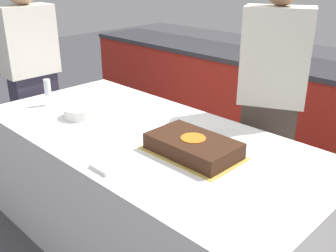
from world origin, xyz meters
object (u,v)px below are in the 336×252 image
plate_stack (80,112)px  person_cutting_cake (270,106)px  wine_glass (48,89)px  person_seated_left (33,78)px  cake (193,146)px

plate_stack → person_cutting_cake: size_ratio=0.12×
plate_stack → person_cutting_cake: 1.18m
wine_glass → person_seated_left: (-0.47, 0.13, -0.05)m
cake → plate_stack: size_ratio=2.44×
cake → wine_glass: wine_glass is taller
plate_stack → wine_glass: wine_glass is taller
plate_stack → person_cutting_cake: person_cutting_cake is taller
person_cutting_cake → person_seated_left: person_cutting_cake is taller
cake → wine_glass: (-1.17, -0.13, 0.07)m
cake → person_seated_left: size_ratio=0.30×
wine_glass → person_seated_left: person_seated_left is taller
person_cutting_cake → plate_stack: bearing=19.0°
plate_stack → wine_glass: bearing=-175.9°
wine_glass → person_seated_left: size_ratio=0.11×
person_cutting_cake → person_seated_left: (-1.64, -0.73, -0.00)m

